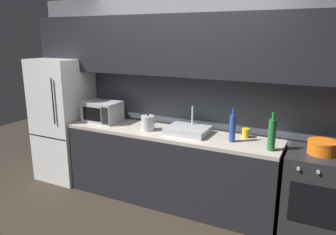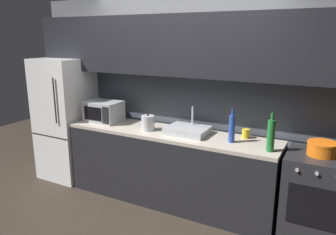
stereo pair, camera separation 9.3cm
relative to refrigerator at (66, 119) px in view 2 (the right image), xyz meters
name	(u,v)px [view 2 (the right image)]	position (x,y,z in m)	size (l,w,h in m)	color
back_wall	(181,75)	(1.68, 0.30, 0.69)	(4.34, 0.44, 2.50)	slate
counter_run	(169,167)	(1.68, 0.00, -0.41)	(2.60, 0.60, 0.90)	black
refrigerator	(66,119)	(0.00, 0.00, 0.00)	(0.68, 0.69, 1.71)	white
oven_range	(315,198)	(3.32, 0.00, -0.41)	(0.60, 0.62, 0.90)	#232326
microwave	(104,111)	(0.68, 0.02, 0.18)	(0.46, 0.35, 0.27)	#A8AAAF
sink_basin	(188,130)	(1.90, 0.03, 0.09)	(0.48, 0.38, 0.30)	#ADAFB5
kettle	(148,123)	(1.42, -0.06, 0.13)	(0.19, 0.16, 0.20)	#B7BABF
wine_bottle_blue	(232,128)	(2.45, -0.03, 0.20)	(0.07, 0.07, 0.37)	#234299
wine_bottle_green	(271,135)	(2.87, -0.12, 0.21)	(0.08, 0.08, 0.39)	#1E6B2D
mug_yellow	(246,134)	(2.54, 0.19, 0.10)	(0.09, 0.09, 0.10)	gold
cooking_pot	(322,149)	(3.33, 0.00, 0.11)	(0.28, 0.28, 0.13)	orange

